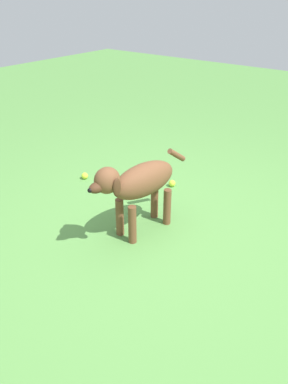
% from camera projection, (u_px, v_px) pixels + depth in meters
% --- Properties ---
extents(ground, '(14.00, 14.00, 0.00)m').
position_uv_depth(ground, '(163.00, 238.00, 2.96)').
color(ground, '#548C42').
extents(dog, '(0.95, 0.32, 0.65)m').
position_uv_depth(dog, '(139.00, 183.00, 2.83)').
color(dog, brown).
rests_on(dog, ground).
extents(tennis_ball_0, '(0.07, 0.07, 0.07)m').
position_uv_depth(tennis_ball_0, '(85.00, 176.00, 3.84)').
color(tennis_ball_0, '#CEE135').
rests_on(tennis_ball_0, ground).
extents(tennis_ball_1, '(0.07, 0.07, 0.07)m').
position_uv_depth(tennis_ball_1, '(172.00, 183.00, 3.69)').
color(tennis_ball_1, '#C2DE36').
rests_on(tennis_ball_1, ground).
extents(tennis_ball_2, '(0.07, 0.07, 0.07)m').
position_uv_depth(tennis_ball_2, '(122.00, 190.00, 3.57)').
color(tennis_ball_2, '#C0DE3E').
rests_on(tennis_ball_2, ground).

